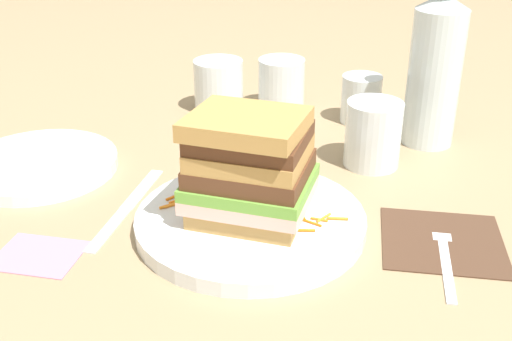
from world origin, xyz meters
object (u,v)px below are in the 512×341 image
object	(u,v)px
main_plate	(250,221)
empty_tumbler_0	(281,84)
side_plate	(39,165)
empty_tumbler_2	(219,85)
fork	(445,250)
juice_glass	(373,137)
napkin_dark	(443,241)
knife	(125,209)
water_bottle	(435,68)
sandwich	(250,167)
napkin_pink	(38,255)
empty_tumbler_1	(361,99)

from	to	relation	value
main_plate	empty_tumbler_0	size ratio (longest dim) A/B	3.11
side_plate	empty_tumbler_2	bearing A→B (deg)	56.44
fork	empty_tumbler_0	xyz separation A→B (m)	(-0.24, 0.39, 0.04)
side_plate	juice_glass	bearing A→B (deg)	14.23
main_plate	napkin_dark	distance (m)	0.21
fork	empty_tumbler_0	world-z (taller)	empty_tumbler_0
knife	water_bottle	size ratio (longest dim) A/B	0.81
empty_tumbler_0	side_plate	distance (m)	0.40
main_plate	juice_glass	xyz separation A→B (m)	(0.12, 0.19, 0.03)
fork	empty_tumbler_0	bearing A→B (deg)	122.20
sandwich	side_plate	bearing A→B (deg)	164.44
juice_glass	fork	bearing A→B (deg)	-66.63
knife	napkin_pink	xyz separation A→B (m)	(-0.05, -0.11, -0.00)
knife	empty_tumbler_2	size ratio (longest dim) A/B	2.41
main_plate	empty_tumbler_1	world-z (taller)	empty_tumbler_1
napkin_dark	juice_glass	world-z (taller)	juice_glass
main_plate	empty_tumbler_0	world-z (taller)	empty_tumbler_0
juice_glass	empty_tumbler_1	bearing A→B (deg)	99.20
empty_tumbler_1	empty_tumbler_2	xyz separation A→B (m)	(-0.23, 0.00, 0.00)
knife	empty_tumbler_2	distance (m)	0.35
sandwich	knife	distance (m)	0.17
main_plate	napkin_dark	size ratio (longest dim) A/B	1.98
water_bottle	side_plate	bearing A→B (deg)	-158.22
water_bottle	side_plate	xyz separation A→B (m)	(-0.51, -0.20, -0.10)
water_bottle	empty_tumbler_1	xyz separation A→B (m)	(-0.10, 0.06, -0.07)
napkin_dark	sandwich	bearing A→B (deg)	-175.87
juice_glass	side_plate	bearing A→B (deg)	-165.77
empty_tumbler_1	main_plate	bearing A→B (deg)	-106.03
napkin_pink	napkin_dark	bearing A→B (deg)	15.44
sandwich	napkin_pink	size ratio (longest dim) A/B	1.59
juice_glass	empty_tumbler_2	size ratio (longest dim) A/B	1.07
napkin_dark	empty_tumbler_2	xyz separation A→B (m)	(-0.34, 0.34, 0.04)
side_plate	napkin_pink	distance (m)	0.21
napkin_dark	juice_glass	xyz separation A→B (m)	(-0.09, 0.18, 0.04)
main_plate	fork	bearing A→B (deg)	-1.98
fork	empty_tumbler_2	xyz separation A→B (m)	(-0.34, 0.36, 0.04)
fork	water_bottle	distance (m)	0.31
water_bottle	empty_tumbler_2	size ratio (longest dim) A/B	2.98
sandwich	juice_glass	xyz separation A→B (m)	(0.12, 0.19, -0.04)
juice_glass	empty_tumbler_0	size ratio (longest dim) A/B	1.07
water_bottle	empty_tumbler_1	bearing A→B (deg)	149.16
side_plate	napkin_pink	xyz separation A→B (m)	(0.10, -0.19, -0.01)
water_bottle	napkin_pink	world-z (taller)	water_bottle
knife	napkin_pink	bearing A→B (deg)	-115.75
napkin_dark	knife	size ratio (longest dim) A/B	0.65
napkin_dark	side_plate	world-z (taller)	side_plate
napkin_dark	napkin_pink	bearing A→B (deg)	-164.56
juice_glass	empty_tumbler_1	world-z (taller)	juice_glass
sandwich	napkin_dark	size ratio (longest dim) A/B	1.07
napkin_pink	empty_tumbler_1	bearing A→B (deg)	55.62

